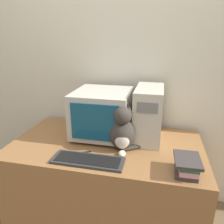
# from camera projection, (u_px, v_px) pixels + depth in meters

# --- Properties ---
(wall_back) EXTENTS (7.00, 0.05, 2.50)m
(wall_back) POSITION_uv_depth(u_px,v_px,m) (118.00, 73.00, 2.02)
(wall_back) COLOR beige
(wall_back) RESTS_ON ground_plane
(desk) EXTENTS (1.50, 0.83, 0.77)m
(desk) POSITION_uv_depth(u_px,v_px,m) (107.00, 183.00, 1.87)
(desk) COLOR olive
(desk) RESTS_ON ground_plane
(crt_monitor) EXTENTS (0.46, 0.48, 0.39)m
(crt_monitor) POSITION_uv_depth(u_px,v_px,m) (103.00, 113.00, 1.82)
(crt_monitor) COLOR #BCB7AD
(crt_monitor) RESTS_ON desk
(computer_tower) EXTENTS (0.21, 0.44, 0.43)m
(computer_tower) POSITION_uv_depth(u_px,v_px,m) (148.00, 113.00, 1.77)
(computer_tower) COLOR beige
(computer_tower) RESTS_ON desk
(keyboard) EXTENTS (0.49, 0.17, 0.02)m
(keyboard) POSITION_uv_depth(u_px,v_px,m) (88.00, 160.00, 1.48)
(keyboard) COLOR #2D2D2D
(keyboard) RESTS_ON desk
(cat) EXTENTS (0.30, 0.28, 0.35)m
(cat) POSITION_uv_depth(u_px,v_px,m) (122.00, 131.00, 1.61)
(cat) COLOR #38332D
(cat) RESTS_ON desk
(book_stack) EXTENTS (0.16, 0.21, 0.11)m
(book_stack) POSITION_uv_depth(u_px,v_px,m) (187.00, 166.00, 1.34)
(book_stack) COLOR #383333
(book_stack) RESTS_ON desk
(pen) EXTENTS (0.14, 0.07, 0.01)m
(pen) POSITION_uv_depth(u_px,v_px,m) (81.00, 152.00, 1.59)
(pen) COLOR black
(pen) RESTS_ON desk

